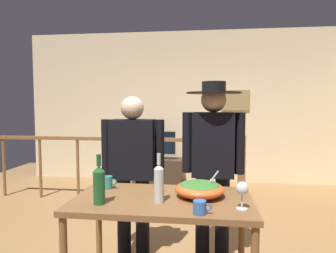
{
  "coord_description": "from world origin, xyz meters",
  "views": [
    {
      "loc": [
        0.33,
        -2.97,
        1.48
      ],
      "look_at": [
        0.02,
        -0.54,
        1.29
      ],
      "focal_mm": 32.31,
      "sensor_mm": 36.0,
      "label": 1
    }
  ],
  "objects_px": {
    "framed_picture": "(236,100)",
    "wine_bottle_clear": "(159,182)",
    "flat_screen_tv": "(157,143)",
    "mug_blue": "(200,207)",
    "tv_console": "(158,171)",
    "person_standing_right": "(213,156)",
    "wine_glass": "(242,190)",
    "wine_bottle_green": "(99,184)",
    "serving_table": "(163,210)",
    "person_standing_left": "(133,164)",
    "salad_bowl": "(200,188)",
    "stair_railing": "(151,159)",
    "mug_teal": "(108,182)"
  },
  "relations": [
    {
      "from": "framed_picture",
      "to": "salad_bowl",
      "type": "xyz_separation_m",
      "value": [
        -0.59,
        -3.56,
        -0.69
      ]
    },
    {
      "from": "salad_bowl",
      "to": "wine_bottle_clear",
      "type": "xyz_separation_m",
      "value": [
        -0.28,
        -0.15,
        0.08
      ]
    },
    {
      "from": "stair_railing",
      "to": "serving_table",
      "type": "xyz_separation_m",
      "value": [
        0.51,
        -2.3,
        0.05
      ]
    },
    {
      "from": "person_standing_left",
      "to": "person_standing_right",
      "type": "xyz_separation_m",
      "value": [
        0.75,
        -0.0,
        0.09
      ]
    },
    {
      "from": "flat_screen_tv",
      "to": "person_standing_right",
      "type": "xyz_separation_m",
      "value": [
        0.95,
        -2.67,
        0.24
      ]
    },
    {
      "from": "serving_table",
      "to": "salad_bowl",
      "type": "height_order",
      "value": "salad_bowl"
    },
    {
      "from": "wine_bottle_clear",
      "to": "mug_teal",
      "type": "xyz_separation_m",
      "value": [
        -0.45,
        0.28,
        -0.09
      ]
    },
    {
      "from": "serving_table",
      "to": "wine_bottle_green",
      "type": "relative_size",
      "value": 3.77
    },
    {
      "from": "flat_screen_tv",
      "to": "wine_bottle_clear",
      "type": "height_order",
      "value": "wine_bottle_clear"
    },
    {
      "from": "stair_railing",
      "to": "framed_picture",
      "type": "bearing_deg",
      "value": 44.24
    },
    {
      "from": "salad_bowl",
      "to": "wine_glass",
      "type": "relative_size",
      "value": 2.0
    },
    {
      "from": "person_standing_left",
      "to": "person_standing_right",
      "type": "relative_size",
      "value": 0.92
    },
    {
      "from": "stair_railing",
      "to": "wine_bottle_clear",
      "type": "distance_m",
      "value": 2.46
    },
    {
      "from": "tv_console",
      "to": "person_standing_right",
      "type": "xyz_separation_m",
      "value": [
        0.95,
        -2.71,
        0.77
      ]
    },
    {
      "from": "flat_screen_tv",
      "to": "mug_blue",
      "type": "xyz_separation_m",
      "value": [
        0.85,
        -3.59,
        0.08
      ]
    },
    {
      "from": "wine_glass",
      "to": "wine_bottle_green",
      "type": "relative_size",
      "value": 0.53
    },
    {
      "from": "flat_screen_tv",
      "to": "wine_bottle_clear",
      "type": "distance_m",
      "value": 3.44
    },
    {
      "from": "tv_console",
      "to": "serving_table",
      "type": "relative_size",
      "value": 0.7
    },
    {
      "from": "flat_screen_tv",
      "to": "person_standing_left",
      "type": "xyz_separation_m",
      "value": [
        0.2,
        -2.67,
        0.15
      ]
    },
    {
      "from": "person_standing_right",
      "to": "flat_screen_tv",
      "type": "bearing_deg",
      "value": -68.44
    },
    {
      "from": "wine_glass",
      "to": "person_standing_right",
      "type": "distance_m",
      "value": 0.82
    },
    {
      "from": "flat_screen_tv",
      "to": "wine_bottle_green",
      "type": "xyz_separation_m",
      "value": [
        0.16,
        -3.48,
        0.17
      ]
    },
    {
      "from": "framed_picture",
      "to": "mug_blue",
      "type": "xyz_separation_m",
      "value": [
        -0.58,
        -3.91,
        -0.71
      ]
    },
    {
      "from": "flat_screen_tv",
      "to": "mug_blue",
      "type": "bearing_deg",
      "value": -76.72
    },
    {
      "from": "tv_console",
      "to": "wine_bottle_clear",
      "type": "distance_m",
      "value": 3.54
    },
    {
      "from": "framed_picture",
      "to": "serving_table",
      "type": "xyz_separation_m",
      "value": [
        -0.85,
        -3.62,
        -0.84
      ]
    },
    {
      "from": "flat_screen_tv",
      "to": "wine_bottle_green",
      "type": "height_order",
      "value": "wine_bottle_green"
    },
    {
      "from": "stair_railing",
      "to": "serving_table",
      "type": "height_order",
      "value": "stair_railing"
    },
    {
      "from": "mug_blue",
      "to": "stair_railing",
      "type": "bearing_deg",
      "value": 106.84
    },
    {
      "from": "serving_table",
      "to": "person_standing_right",
      "type": "bearing_deg",
      "value": 59.21
    },
    {
      "from": "wine_bottle_green",
      "to": "wine_bottle_clear",
      "type": "bearing_deg",
      "value": 13.18
    },
    {
      "from": "wine_bottle_green",
      "to": "person_standing_left",
      "type": "distance_m",
      "value": 0.81
    },
    {
      "from": "framed_picture",
      "to": "tv_console",
      "type": "xyz_separation_m",
      "value": [
        -1.42,
        -0.29,
        -1.32
      ]
    },
    {
      "from": "framed_picture",
      "to": "wine_bottle_clear",
      "type": "distance_m",
      "value": 3.86
    },
    {
      "from": "tv_console",
      "to": "person_standing_left",
      "type": "xyz_separation_m",
      "value": [
        0.2,
        -2.71,
        0.68
      ]
    },
    {
      "from": "salad_bowl",
      "to": "wine_bottle_clear",
      "type": "bearing_deg",
      "value": -151.13
    },
    {
      "from": "serving_table",
      "to": "person_standing_left",
      "type": "height_order",
      "value": "person_standing_left"
    },
    {
      "from": "salad_bowl",
      "to": "wine_glass",
      "type": "xyz_separation_m",
      "value": [
        0.28,
        -0.23,
        0.07
      ]
    },
    {
      "from": "mug_teal",
      "to": "salad_bowl",
      "type": "bearing_deg",
      "value": -9.45
    },
    {
      "from": "framed_picture",
      "to": "person_standing_right",
      "type": "xyz_separation_m",
      "value": [
        -0.48,
        -3.0,
        -0.54
      ]
    },
    {
      "from": "wine_glass",
      "to": "tv_console",
      "type": "bearing_deg",
      "value": 107.67
    },
    {
      "from": "flat_screen_tv",
      "to": "wine_glass",
      "type": "distance_m",
      "value": 3.65
    },
    {
      "from": "mug_blue",
      "to": "person_standing_left",
      "type": "bearing_deg",
      "value": 125.22
    },
    {
      "from": "wine_glass",
      "to": "wine_bottle_clear",
      "type": "height_order",
      "value": "wine_bottle_clear"
    },
    {
      "from": "flat_screen_tv",
      "to": "mug_blue",
      "type": "height_order",
      "value": "flat_screen_tv"
    },
    {
      "from": "framed_picture",
      "to": "wine_glass",
      "type": "height_order",
      "value": "framed_picture"
    },
    {
      "from": "stair_railing",
      "to": "mug_blue",
      "type": "bearing_deg",
      "value": -73.16
    },
    {
      "from": "mug_teal",
      "to": "mug_blue",
      "type": "distance_m",
      "value": 0.88
    },
    {
      "from": "stair_railing",
      "to": "flat_screen_tv",
      "type": "bearing_deg",
      "value": 93.63
    },
    {
      "from": "stair_railing",
      "to": "mug_teal",
      "type": "bearing_deg",
      "value": -88.86
    }
  ]
}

